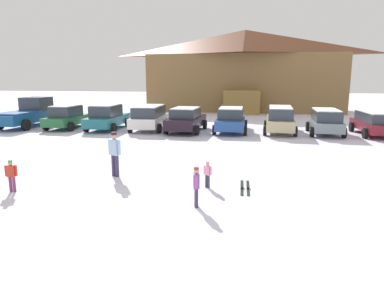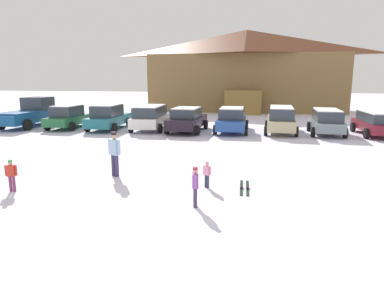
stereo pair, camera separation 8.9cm
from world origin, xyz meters
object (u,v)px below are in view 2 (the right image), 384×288
at_px(parked_blue_hatchback, 232,120).
at_px(skier_child_in_red_jacket, 11,174).
at_px(ski_lodge, 246,70).
at_px(pair_of_skis, 244,188).
at_px(skier_adult_in_blue_parka, 114,151).
at_px(skier_child_in_pink_snowsuit, 207,173).
at_px(parked_black_sedan, 187,119).
at_px(pickup_truck, 31,113).
at_px(parked_beige_suv, 281,119).
at_px(parked_maroon_van, 377,122).
at_px(parked_green_coupe, 68,117).
at_px(parked_teal_hatchback, 108,117).
at_px(skier_child_in_purple_jacket, 195,185).
at_px(parked_white_suv, 150,117).
at_px(parked_grey_wagon, 327,121).

relative_size(parked_blue_hatchback, skier_child_in_red_jacket, 4.59).
distance_m(ski_lodge, pair_of_skis, 28.70).
height_order(skier_adult_in_blue_parka, pair_of_skis, skier_adult_in_blue_parka).
height_order(ski_lodge, skier_adult_in_blue_parka, ski_lodge).
bearing_deg(skier_child_in_pink_snowsuit, parked_black_sedan, 103.92).
bearing_deg(pickup_truck, skier_child_in_pink_snowsuit, -39.48).
height_order(parked_beige_suv, pickup_truck, pickup_truck).
bearing_deg(skier_adult_in_blue_parka, pair_of_skis, -7.29).
relative_size(skier_child_in_red_jacket, pair_of_skis, 0.64).
xyz_separation_m(parked_blue_hatchback, parked_maroon_van, (9.15, 0.07, -0.00)).
height_order(parked_green_coupe, skier_adult_in_blue_parka, parked_green_coupe).
height_order(parked_maroon_van, skier_child_in_pink_snowsuit, parked_maroon_van).
bearing_deg(skier_child_in_red_jacket, parked_maroon_van, 41.98).
bearing_deg(parked_teal_hatchback, parked_beige_suv, 2.48).
xyz_separation_m(pickup_truck, skier_child_in_purple_jacket, (14.88, -14.12, -0.34)).
bearing_deg(parked_black_sedan, pair_of_skis, -70.32).
relative_size(parked_green_coupe, parked_beige_suv, 0.91).
bearing_deg(skier_child_in_purple_jacket, skier_adult_in_blue_parka, 143.57).
xyz_separation_m(parked_teal_hatchback, parked_maroon_van, (17.86, 0.46, -0.05)).
relative_size(ski_lodge, pair_of_skis, 13.05).
bearing_deg(parked_white_suv, parked_black_sedan, -7.80).
height_order(parked_beige_suv, skier_child_in_red_jacket, parked_beige_suv).
distance_m(skier_child_in_pink_snowsuit, skier_child_in_red_jacket, 6.30).
relative_size(parked_blue_hatchback, skier_child_in_purple_jacket, 4.13).
relative_size(parked_black_sedan, pickup_truck, 0.82).
distance_m(parked_teal_hatchback, parked_blue_hatchback, 8.71).
bearing_deg(parked_green_coupe, parked_beige_suv, 1.93).
distance_m(parked_white_suv, skier_child_in_purple_jacket, 14.99).
xyz_separation_m(parked_green_coupe, parked_black_sedan, (8.77, -0.09, -0.00)).
height_order(parked_teal_hatchback, parked_grey_wagon, parked_teal_hatchback).
bearing_deg(parked_white_suv, skier_child_in_pink_snowsuit, -65.24).
xyz_separation_m(parked_white_suv, skier_child_in_pink_snowsuit, (5.61, -12.16, -0.42)).
height_order(parked_green_coupe, parked_blue_hatchback, parked_green_coupe).
xyz_separation_m(parked_teal_hatchback, parked_blue_hatchback, (8.70, 0.38, -0.04)).
distance_m(ski_lodge, parked_teal_hatchback, 19.33).
distance_m(parked_teal_hatchback, skier_child_in_purple_jacket, 16.10).
xyz_separation_m(parked_blue_hatchback, skier_adult_in_blue_parka, (-3.62, -11.49, 0.11)).
bearing_deg(pickup_truck, skier_child_in_red_jacket, -57.34).
bearing_deg(parked_black_sedan, skier_adult_in_blue_parka, -93.22).
relative_size(ski_lodge, parked_green_coupe, 5.03).
bearing_deg(parked_black_sedan, skier_child_in_pink_snowsuit, -76.08).
distance_m(parked_blue_hatchback, pickup_truck, 15.06).
distance_m(parked_teal_hatchback, parked_grey_wagon, 14.79).
distance_m(parked_black_sedan, skier_adult_in_blue_parka, 11.05).
distance_m(parked_teal_hatchback, skier_child_in_red_jacket, 13.59).
relative_size(parked_grey_wagon, pair_of_skis, 2.56).
height_order(ski_lodge, parked_black_sedan, ski_lodge).
xyz_separation_m(pickup_truck, skier_adult_in_blue_parka, (11.43, -11.58, -0.05)).
bearing_deg(ski_lodge, skier_child_in_pink_snowsuit, -91.16).
bearing_deg(skier_adult_in_blue_parka, skier_child_in_purple_jacket, -36.43).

